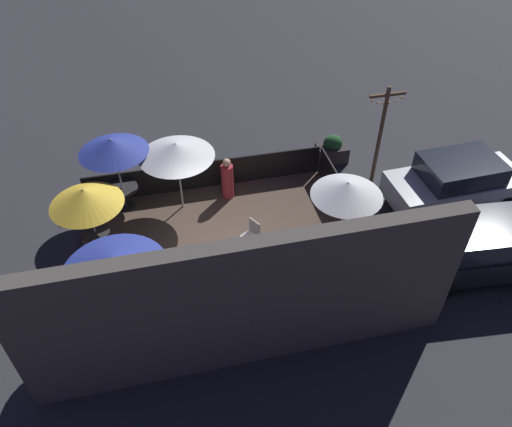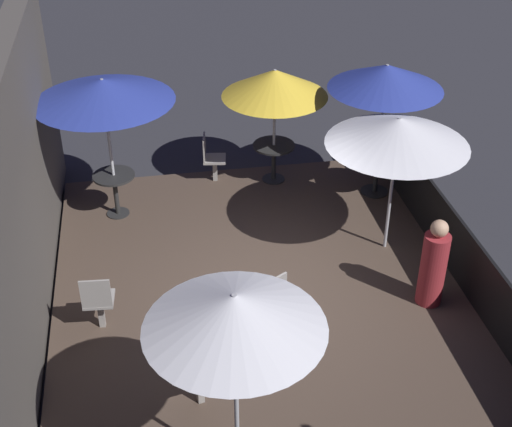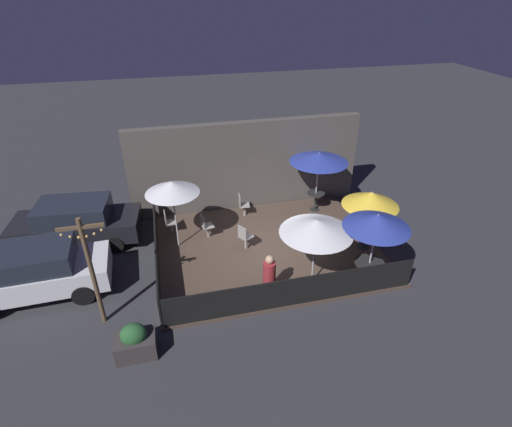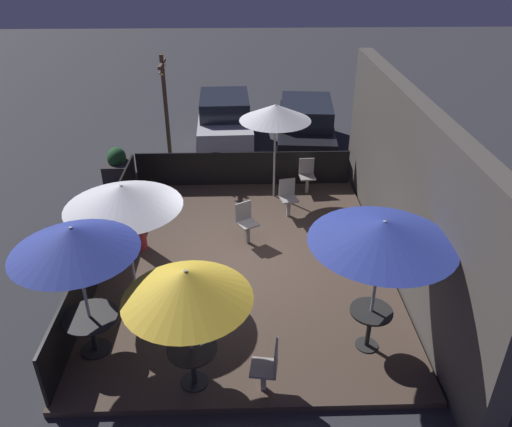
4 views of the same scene
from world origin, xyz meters
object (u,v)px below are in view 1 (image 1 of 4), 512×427
at_px(parked_car_1, 483,247).
at_px(dining_table_0, 127,316).
at_px(patio_chair_3, 361,265).
at_px(patio_chair_1, 90,270).
at_px(dining_table_2, 96,236).
at_px(patio_chair_4, 306,255).
at_px(light_post, 381,131).
at_px(planter_box, 332,150).
at_px(patio_umbrella_1, 113,146).
at_px(patio_umbrella_2, 85,197).
at_px(patio_umbrella_4, 176,150).
at_px(patio_chair_2, 256,303).
at_px(patio_chair_0, 251,235).
at_px(patio_umbrella_0, 113,265).
at_px(patron_0, 227,180).
at_px(parked_car_0, 456,182).
at_px(patio_umbrella_3, 348,189).
at_px(dining_table_1, 123,192).

bearing_deg(parked_car_1, dining_table_0, 5.55).
height_order(dining_table_0, patio_chair_3, patio_chair_3).
bearing_deg(patio_chair_1, dining_table_2, -0.00).
relative_size(patio_chair_4, light_post, 0.28).
distance_m(dining_table_2, light_post, 8.72).
relative_size(patio_chair_3, planter_box, 0.91).
distance_m(patio_umbrella_1, parked_car_1, 10.11).
relative_size(patio_umbrella_2, dining_table_2, 2.82).
bearing_deg(patio_chair_3, parked_car_1, 170.66).
xyz_separation_m(patio_umbrella_4, patio_chair_2, (-1.22, 4.45, -1.54)).
relative_size(dining_table_0, patio_chair_1, 0.85).
bearing_deg(parked_car_1, dining_table_2, -10.97).
distance_m(patio_chair_0, planter_box, 5.10).
relative_size(patio_umbrella_4, patio_chair_4, 2.43).
xyz_separation_m(patio_umbrella_2, patio_chair_4, (-5.24, 1.89, -1.40)).
bearing_deg(patio_umbrella_0, planter_box, -140.89).
xyz_separation_m(patron_0, parked_car_0, (-6.57, 1.76, 0.10)).
relative_size(patio_chair_0, light_post, 0.29).
distance_m(dining_table_2, patio_chair_3, 6.97).
xyz_separation_m(patio_umbrella_4, patio_chair_4, (-2.82, 3.24, -1.54)).
distance_m(patio_umbrella_3, dining_table_2, 6.69).
height_order(patio_umbrella_4, planter_box, patio_umbrella_4).
relative_size(dining_table_1, parked_car_0, 0.22).
relative_size(dining_table_0, dining_table_1, 0.85).
bearing_deg(dining_table_2, dining_table_0, 103.94).
relative_size(patio_chair_2, light_post, 0.28).
relative_size(patio_umbrella_1, parked_car_1, 0.54).
bearing_deg(parked_car_0, patio_umbrella_4, -13.20).
bearing_deg(patio_umbrella_4, dining_table_2, 29.17).
bearing_deg(patio_chair_1, patio_chair_0, -77.64).
xyz_separation_m(patio_chair_0, parked_car_0, (-6.36, -0.62, 0.20)).
height_order(patio_umbrella_3, parked_car_0, patio_umbrella_3).
xyz_separation_m(dining_table_1, patio_chair_0, (-3.29, 2.57, -0.05)).
xyz_separation_m(patio_umbrella_1, patio_chair_0, (-3.29, 2.57, -1.67)).
relative_size(patio_umbrella_3, patio_chair_3, 2.74).
distance_m(patio_umbrella_1, patio_umbrella_3, 6.43).
xyz_separation_m(patron_0, planter_box, (-3.80, -1.24, -0.33)).
xyz_separation_m(patio_umbrella_3, dining_table_1, (5.51, -3.33, -1.70)).
height_order(planter_box, parked_car_1, parked_car_1).
height_order(patio_chair_2, planter_box, patio_chair_2).
xyz_separation_m(patio_umbrella_4, patio_chair_0, (-1.62, 2.20, -1.52)).
bearing_deg(patio_umbrella_3, patio_umbrella_0, 12.68).
height_order(patio_umbrella_0, dining_table_0, patio_umbrella_0).
bearing_deg(light_post, parked_car_0, 139.24).
bearing_deg(patio_umbrella_4, patio_chair_4, 130.99).
distance_m(patio_chair_0, parked_car_0, 6.40).
relative_size(patio_chair_2, patio_chair_4, 0.99).
bearing_deg(dining_table_1, patio_chair_0, 142.05).
xyz_separation_m(patio_chair_3, patron_0, (2.67, -4.04, 0.13)).
bearing_deg(planter_box, parked_car_0, 132.84).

